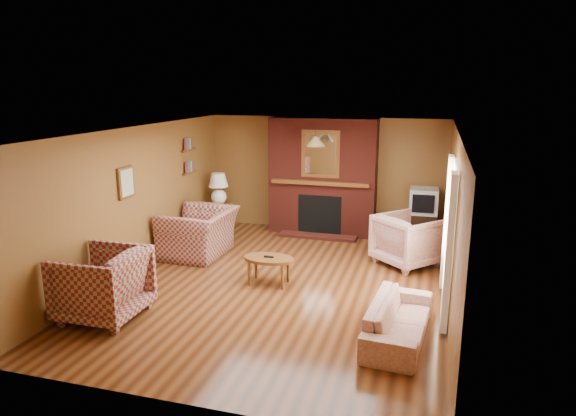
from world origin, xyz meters
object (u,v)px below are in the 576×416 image
(fireplace, at_px, (323,178))
(floral_sofa, at_px, (398,320))
(coffee_table, at_px, (269,261))
(side_table, at_px, (220,218))
(plaid_loveseat, at_px, (199,233))
(floral_armchair, at_px, (408,240))
(plaid_armchair, at_px, (102,284))
(table_lamp, at_px, (219,187))
(crt_tv, at_px, (424,201))
(tv_stand, at_px, (422,228))

(fireplace, height_order, floral_sofa, fireplace)
(coffee_table, relative_size, side_table, 1.35)
(plaid_loveseat, xyz_separation_m, floral_armchair, (3.70, 0.53, 0.02))
(plaid_armchair, bearing_deg, side_table, -178.57)
(plaid_armchair, relative_size, floral_armchair, 1.07)
(side_table, height_order, table_lamp, table_lamp)
(floral_sofa, bearing_deg, crt_tv, 2.87)
(plaid_armchair, bearing_deg, crt_tv, 138.28)
(tv_stand, bearing_deg, plaid_loveseat, -150.92)
(fireplace, height_order, plaid_loveseat, fireplace)
(side_table, xyz_separation_m, tv_stand, (4.15, 0.35, 0.01))
(table_lamp, bearing_deg, crt_tv, 4.74)
(fireplace, height_order, tv_stand, fireplace)
(plaid_loveseat, distance_m, table_lamp, 1.63)
(plaid_armchair, height_order, floral_armchair, plaid_armchair)
(fireplace, xyz_separation_m, plaid_armchair, (-1.95, -4.77, -0.71))
(floral_sofa, height_order, coffee_table, floral_sofa)
(side_table, relative_size, tv_stand, 0.97)
(coffee_table, distance_m, side_table, 3.14)
(tv_stand, relative_size, crt_tv, 1.12)
(coffee_table, distance_m, crt_tv, 3.64)
(plaid_armchair, bearing_deg, plaid_loveseat, 177.30)
(plaid_loveseat, bearing_deg, floral_sofa, 60.06)
(floral_sofa, xyz_separation_m, coffee_table, (-2.09, 1.24, 0.13))
(fireplace, distance_m, floral_sofa, 4.77)
(floral_armchair, height_order, tv_stand, floral_armchair)
(floral_armchair, bearing_deg, plaid_loveseat, 50.66)
(coffee_table, bearing_deg, fireplace, 86.46)
(plaid_loveseat, bearing_deg, fireplace, 138.59)
(tv_stand, distance_m, crt_tv, 0.55)
(table_lamp, bearing_deg, plaid_loveseat, -80.62)
(floral_armchair, bearing_deg, tv_stand, -56.04)
(plaid_loveseat, distance_m, tv_stand, 4.32)
(floral_sofa, distance_m, floral_armchair, 2.76)
(table_lamp, bearing_deg, coffee_table, -52.47)
(floral_armchair, bearing_deg, floral_sofa, 133.52)
(side_table, bearing_deg, crt_tv, 4.74)
(floral_sofa, xyz_separation_m, crt_tv, (0.15, 4.08, 0.62))
(plaid_loveseat, xyz_separation_m, tv_stand, (3.90, 1.86, -0.12))
(floral_sofa, bearing_deg, coffee_table, 64.21)
(side_table, bearing_deg, fireplace, 14.29)
(fireplace, xyz_separation_m, crt_tv, (2.05, -0.19, -0.32))
(side_table, bearing_deg, floral_sofa, -43.02)
(coffee_table, xyz_separation_m, tv_stand, (2.24, 2.84, -0.07))
(fireplace, bearing_deg, floral_armchair, -39.33)
(plaid_armchair, relative_size, crt_tv, 1.91)
(table_lamp, bearing_deg, side_table, -90.00)
(floral_armchair, distance_m, table_lamp, 4.10)
(floral_armchair, height_order, coffee_table, floral_armchair)
(plaid_loveseat, distance_m, floral_armchair, 3.74)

